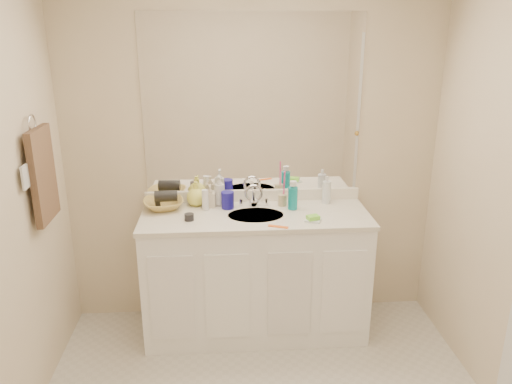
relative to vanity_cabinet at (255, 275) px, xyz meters
The scene contains 25 objects.
wall_back 0.82m from the vanity_cabinet, 90.00° to the left, with size 2.60×0.02×2.40m, color beige.
vanity_cabinet is the anchor object (origin of this frame).
countertop 0.44m from the vanity_cabinet, ahead, with size 1.52×0.57×0.03m, color silver.
backsplash 0.56m from the vanity_cabinet, 90.00° to the left, with size 1.52×0.03×0.08m, color white.
sink_basin 0.44m from the vanity_cabinet, 90.00° to the right, with size 0.37×0.37×0.02m, color beige.
faucet 0.53m from the vanity_cabinet, 90.00° to the left, with size 0.02×0.02×0.11m, color silver.
mirror 1.17m from the vanity_cabinet, 90.00° to the left, with size 1.48×0.01×1.20m, color white.
blue_mug 0.56m from the vanity_cabinet, 146.22° to the left, with size 0.09×0.09×0.12m, color #1A148F.
tan_cup 0.55m from the vanity_cabinet, 36.56° to the left, with size 0.06×0.06×0.08m, color tan.
toothbrush 0.66m from the vanity_cabinet, 35.22° to the left, with size 0.01×0.01×0.20m, color #FF4391.
mouthwash_bottle 0.60m from the vanity_cabinet, 16.07° to the left, with size 0.07×0.07×0.16m, color #0C8E99.
clear_pump_bottle 0.76m from the vanity_cabinet, 19.12° to the left, with size 0.06×0.06×0.16m, color white.
soap_dish 0.60m from the vanity_cabinet, 23.50° to the right, with size 0.10×0.08×0.01m, color white.
green_soap 0.62m from the vanity_cabinet, 23.50° to the right, with size 0.08×0.05×0.03m, color #7CE237.
orange_comb 0.53m from the vanity_cabinet, 62.19° to the right, with size 0.13×0.03×0.01m, color orange.
dark_jar 0.65m from the vanity_cabinet, 169.06° to the right, with size 0.06×0.06×0.04m, color black.
extra_white_bottle 0.63m from the vanity_cabinet, 163.47° to the left, with size 0.04×0.04×0.14m, color white.
soap_bottle_white 0.64m from the vanity_cabinet, 141.62° to the left, with size 0.08×0.08×0.21m, color silver.
soap_bottle_cream 0.63m from the vanity_cabinet, 151.78° to the left, with size 0.07×0.07×0.16m, color beige.
soap_bottle_yellow 0.70m from the vanity_cabinet, 153.51° to the left, with size 0.13×0.13×0.17m, color #ECEB5B.
wicker_basket 0.80m from the vanity_cabinet, 166.95° to the left, with size 0.27×0.27×0.07m, color tan.
hair_dryer 0.82m from the vanity_cabinet, 166.53° to the left, with size 0.08×0.08×0.15m, color black.
towel_ring 1.71m from the vanity_cabinet, 168.86° to the right, with size 0.11×0.11×0.01m, color silver.
hand_towel 1.52m from the vanity_cabinet, 168.69° to the right, with size 0.04×0.32×0.55m, color #3D2C20.
switch_plate 1.61m from the vanity_cabinet, 160.52° to the right, with size 0.01×0.09×0.13m, color silver.
Camera 1 is at (-0.22, -2.07, 2.08)m, focal length 35.00 mm.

